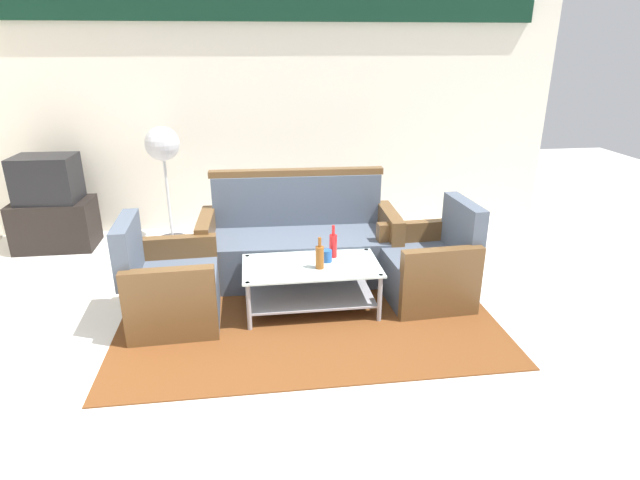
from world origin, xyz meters
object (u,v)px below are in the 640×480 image
bottle_brown (320,257)px  bottle_red (333,245)px  armchair_left (170,288)px  cup (327,256)px  coffee_table (311,280)px  tv_stand (55,224)px  couch (299,244)px  television (47,179)px  pedestal_fan (163,151)px  armchair_right (429,267)px

bottle_brown → bottle_red: bottle_red is taller
armchair_left → cup: (1.25, 0.07, 0.17)m
coffee_table → tv_stand: bearing=145.2°
coffee_table → cup: (0.14, 0.05, 0.19)m
tv_stand → couch: bearing=-22.9°
couch → armchair_left: bearing=35.6°
couch → television: television is taller
cup → bottle_brown: bearing=-122.1°
armchair_left → coffee_table: size_ratio=0.77×
pedestal_fan → couch: bearing=-40.0°
bottle_red → pedestal_fan: (-1.56, 1.68, 0.50)m
bottle_brown → bottle_red: (0.14, 0.21, 0.01)m
television → armchair_right: bearing=157.0°
pedestal_fan → coffee_table: bearing=-53.3°
television → bottle_brown: bearing=147.0°
armchair_left → television: television is taller
coffee_table → television: television is taller
armchair_left → bottle_brown: bearing=85.5°
armchair_left → bottle_brown: armchair_left is taller
armchair_left → pedestal_fan: size_ratio=0.67×
couch → tv_stand: size_ratio=2.28×
coffee_table → tv_stand: tv_stand is taller
couch → tv_stand: (-2.52, 1.07, -0.06)m
couch → bottle_brown: 0.81m
bottle_brown → television: 3.21m
coffee_table → bottle_red: 0.34m
bottle_brown → cup: bottle_brown is taller
armchair_left → armchair_right: same height
bottle_red → tv_stand: bottle_red is taller
couch → pedestal_fan: (-1.33, 1.12, 0.70)m
bottle_brown → television: size_ratio=0.42×
bottle_brown → cup: size_ratio=2.59×
tv_stand → pedestal_fan: 1.41m
bottle_red → cup: 0.12m
tv_stand → pedestal_fan: bearing=2.4°
cup → armchair_left: bearing=-176.8°
television → pedestal_fan: bearing=-175.4°
armchair_left → armchair_right: 2.14m
armchair_right → cup: (-0.89, -0.04, 0.17)m
television → pedestal_fan: (1.19, 0.05, 0.25)m
armchair_right → television: (-3.58, 1.69, 0.47)m
bottle_brown → tv_stand: bearing=144.8°
couch → bottle_brown: (0.09, -0.78, 0.19)m
bottle_brown → cup: (0.08, 0.12, -0.05)m
armchair_left → coffee_table: (1.12, 0.02, -0.02)m
coffee_table → bottle_brown: size_ratio=4.24×
coffee_table → tv_stand: (-2.55, 1.77, -0.01)m
bottle_red → cup: (-0.06, -0.09, -0.06)m
bottle_red → armchair_left: bearing=-173.1°
couch → armchair_right: size_ratio=2.14×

